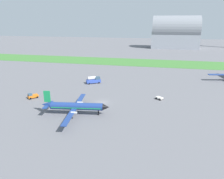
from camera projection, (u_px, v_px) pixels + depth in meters
name	position (u px, v px, depth m)	size (l,w,h in m)	color
ground_plane	(102.00, 102.00, 74.43)	(600.00, 600.00, 0.00)	slate
grass_taxiway_strip	(132.00, 62.00, 147.35)	(360.00, 28.00, 0.08)	#3D7533
airplane_foreground_turboprop	(75.00, 106.00, 64.11)	(21.00, 24.45, 7.34)	navy
baggage_cart_near_gate	(159.00, 98.00, 77.00)	(2.95, 2.83, 0.90)	white
fuel_truck_midfield	(94.00, 80.00, 96.94)	(6.78, 5.49, 3.29)	#334FB2
pushback_tug_by_runway	(32.00, 96.00, 78.14)	(3.66, 3.93, 1.95)	orange
hangar_distant	(175.00, 33.00, 219.08)	(47.30, 26.14, 32.73)	#9399A3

